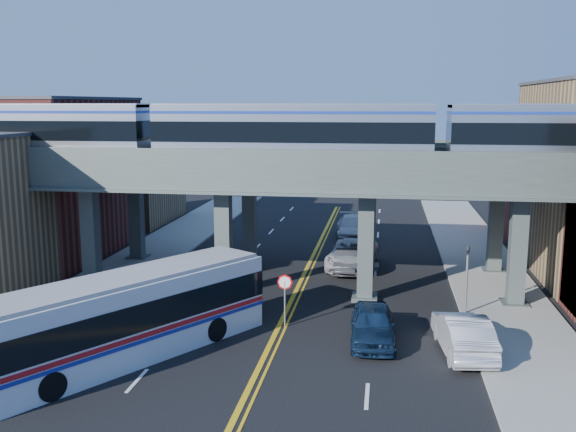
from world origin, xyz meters
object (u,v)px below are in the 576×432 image
(traffic_signal, at_px, (467,272))
(car_parked_curb, at_px, (463,333))
(car_lane_d, at_px, (352,227))
(car_lane_a, at_px, (373,324))
(transit_bus, at_px, (128,317))
(car_lane_c, at_px, (352,254))
(transit_train, at_px, (292,132))
(stop_sign, at_px, (285,292))
(car_lane_b, at_px, (348,260))

(traffic_signal, height_order, car_parked_curb, traffic_signal)
(traffic_signal, bearing_deg, car_lane_d, 110.04)
(car_lane_a, bearing_deg, transit_bus, -164.32)
(transit_bus, bearing_deg, car_lane_c, 5.67)
(transit_train, xyz_separation_m, stop_sign, (0.39, -5.00, -7.48))
(car_lane_c, relative_size, car_parked_curb, 1.19)
(transit_train, distance_m, car_lane_c, 11.28)
(stop_sign, height_order, car_lane_a, stop_sign)
(transit_bus, bearing_deg, transit_train, 3.08)
(stop_sign, relative_size, car_lane_a, 0.53)
(traffic_signal, height_order, car_lane_b, traffic_signal)
(car_lane_b, bearing_deg, traffic_signal, -49.44)
(stop_sign, bearing_deg, transit_train, 94.45)
(car_lane_b, xyz_separation_m, car_lane_d, (-0.28, 10.55, 0.13))
(transit_train, relative_size, car_lane_a, 9.35)
(stop_sign, bearing_deg, transit_bus, -141.70)
(stop_sign, distance_m, car_lane_d, 21.62)
(transit_bus, xyz_separation_m, car_lane_a, (10.30, 3.33, -0.93))
(car_lane_b, xyz_separation_m, car_parked_curb, (5.76, -13.05, 0.14))
(transit_train, bearing_deg, car_lane_c, 66.41)
(transit_bus, xyz_separation_m, car_lane_d, (8.19, 26.26, -0.90))
(car_lane_a, relative_size, car_lane_d, 0.82)
(stop_sign, distance_m, car_lane_b, 11.25)
(stop_sign, xyz_separation_m, car_lane_c, (2.65, 11.96, -0.87))
(car_lane_b, height_order, car_lane_d, car_lane_d)
(car_lane_b, xyz_separation_m, car_lane_c, (0.21, 1.02, 0.14))
(stop_sign, distance_m, traffic_signal, 9.41)
(car_lane_d, bearing_deg, car_lane_c, -91.20)
(transit_bus, xyz_separation_m, car_lane_b, (8.47, 15.71, -1.03))
(car_parked_curb, bearing_deg, transit_train, -45.86)
(transit_bus, relative_size, car_lane_d, 2.13)
(car_lane_c, bearing_deg, car_lane_a, -78.29)
(car_lane_d, bearing_deg, transit_train, -102.93)
(stop_sign, height_order, car_lane_d, stop_sign)
(traffic_signal, relative_size, transit_bus, 0.32)
(transit_train, relative_size, transit_bus, 3.60)
(car_lane_a, height_order, car_lane_c, car_lane_c)
(traffic_signal, height_order, car_lane_c, traffic_signal)
(stop_sign, bearing_deg, car_lane_a, -18.61)
(stop_sign, xyz_separation_m, car_lane_a, (4.27, -1.44, -0.91))
(car_lane_b, height_order, car_parked_curb, car_parked_curb)
(traffic_signal, xyz_separation_m, transit_bus, (-14.93, -7.77, -0.52))
(traffic_signal, relative_size, car_lane_b, 0.90)
(traffic_signal, distance_m, car_lane_b, 10.36)
(transit_bus, xyz_separation_m, car_parked_curb, (14.23, 2.66, -0.89))
(car_lane_d, xyz_separation_m, car_parked_curb, (6.04, -23.60, 0.01))
(transit_train, bearing_deg, car_lane_a, -54.11)
(car_parked_curb, bearing_deg, car_lane_a, -15.92)
(car_lane_a, xyz_separation_m, car_parked_curb, (3.93, -0.67, 0.04))
(car_lane_a, bearing_deg, transit_train, 123.66)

